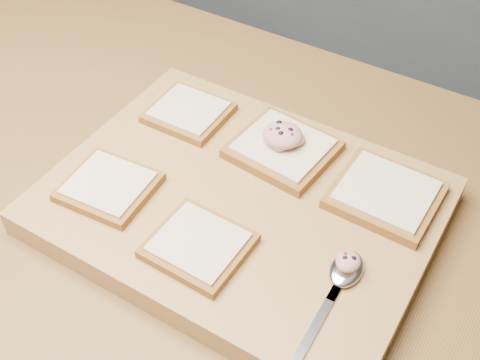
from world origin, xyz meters
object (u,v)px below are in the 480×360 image
object	(u,v)px
bread_far_center	(283,149)
spoon	(342,278)
cutting_board	(240,206)
tuna_salad_dollop	(283,135)

from	to	relation	value
bread_far_center	spoon	distance (m)	0.22
cutting_board	tuna_salad_dollop	bearing A→B (deg)	86.91
cutting_board	tuna_salad_dollop	size ratio (longest dim) A/B	8.83
cutting_board	bread_far_center	bearing A→B (deg)	85.05
cutting_board	spoon	size ratio (longest dim) A/B	2.61
bread_far_center	tuna_salad_dollop	world-z (taller)	tuna_salad_dollop
bread_far_center	spoon	world-z (taller)	bread_far_center
bread_far_center	spoon	bearing A→B (deg)	-43.81
bread_far_center	tuna_salad_dollop	bearing A→B (deg)	146.53
cutting_board	tuna_salad_dollop	world-z (taller)	tuna_salad_dollop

